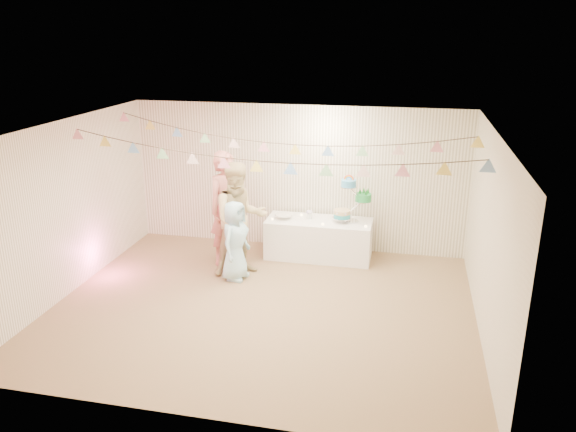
% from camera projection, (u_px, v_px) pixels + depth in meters
% --- Properties ---
extents(floor, '(6.00, 6.00, 0.00)m').
position_uv_depth(floor, '(263.00, 307.00, 8.15)').
color(floor, '#816446').
rests_on(floor, ground).
extents(ceiling, '(6.00, 6.00, 0.00)m').
position_uv_depth(ceiling, '(260.00, 129.00, 7.32)').
color(ceiling, white).
rests_on(ceiling, ground).
extents(back_wall, '(6.00, 6.00, 0.00)m').
position_uv_depth(back_wall, '(297.00, 178.00, 10.05)').
color(back_wall, white).
rests_on(back_wall, ground).
extents(front_wall, '(6.00, 6.00, 0.00)m').
position_uv_depth(front_wall, '(195.00, 306.00, 5.42)').
color(front_wall, white).
rests_on(front_wall, ground).
extents(left_wall, '(5.00, 5.00, 0.00)m').
position_uv_depth(left_wall, '(67.00, 209.00, 8.35)').
color(left_wall, white).
rests_on(left_wall, ground).
extents(right_wall, '(5.00, 5.00, 0.00)m').
position_uv_depth(right_wall, '(489.00, 239.00, 7.13)').
color(right_wall, white).
rests_on(right_wall, ground).
extents(table, '(1.82, 0.73, 0.68)m').
position_uv_depth(table, '(319.00, 239.00, 9.83)').
color(table, white).
rests_on(table, floor).
extents(cake_stand, '(0.69, 0.41, 0.77)m').
position_uv_depth(cake_stand, '(352.00, 196.00, 9.52)').
color(cake_stand, silver).
rests_on(cake_stand, table).
extents(cake_bottom, '(0.31, 0.31, 0.15)m').
position_uv_depth(cake_bottom, '(342.00, 214.00, 9.59)').
color(cake_bottom, teal).
rests_on(cake_bottom, cake_stand).
extents(cake_middle, '(0.27, 0.27, 0.22)m').
position_uv_depth(cake_middle, '(363.00, 197.00, 9.57)').
color(cake_middle, '#1F9142').
rests_on(cake_middle, cake_stand).
extents(cake_top_tier, '(0.25, 0.25, 0.19)m').
position_uv_depth(cake_top_tier, '(349.00, 183.00, 9.42)').
color(cake_top_tier, '#449FD7').
rests_on(cake_top_tier, cake_stand).
extents(platter, '(0.30, 0.30, 0.02)m').
position_uv_depth(platter, '(283.00, 215.00, 9.78)').
color(platter, white).
rests_on(platter, table).
extents(posy, '(0.14, 0.14, 0.15)m').
position_uv_depth(posy, '(309.00, 211.00, 9.76)').
color(posy, white).
rests_on(posy, table).
extents(person_adult_a, '(0.79, 0.85, 1.95)m').
position_uv_depth(person_adult_a, '(227.00, 209.00, 9.40)').
color(person_adult_a, '#C06D64').
rests_on(person_adult_a, floor).
extents(person_adult_b, '(1.14, 1.07, 1.87)m').
position_uv_depth(person_adult_b, '(240.00, 219.00, 9.01)').
color(person_adult_b, '#CEB37E').
rests_on(person_adult_b, floor).
extents(person_child, '(0.53, 0.70, 1.30)m').
position_uv_depth(person_child, '(235.00, 241.00, 8.89)').
color(person_child, '#ADDFF5').
rests_on(person_child, floor).
extents(bunting_back, '(5.60, 1.10, 0.40)m').
position_uv_depth(bunting_back, '(279.00, 133.00, 8.42)').
color(bunting_back, pink).
rests_on(bunting_back, ceiling).
extents(bunting_front, '(5.60, 0.90, 0.36)m').
position_uv_depth(bunting_front, '(256.00, 153.00, 7.23)').
color(bunting_front, '#72A5E5').
rests_on(bunting_front, ceiling).
extents(tealight_0, '(0.04, 0.04, 0.03)m').
position_uv_depth(tealight_0, '(272.00, 219.00, 9.74)').
color(tealight_0, '#FFD88C').
rests_on(tealight_0, table).
extents(tealight_1, '(0.04, 0.04, 0.03)m').
position_uv_depth(tealight_1, '(301.00, 215.00, 9.96)').
color(tealight_1, '#FFD88C').
rests_on(tealight_1, table).
extents(tealight_2, '(0.04, 0.04, 0.03)m').
position_uv_depth(tealight_2, '(323.00, 224.00, 9.50)').
color(tealight_2, '#FFD88C').
rests_on(tealight_2, table).
extents(tealight_3, '(0.04, 0.04, 0.03)m').
position_uv_depth(tealight_3, '(341.00, 217.00, 9.85)').
color(tealight_3, '#FFD88C').
rests_on(tealight_3, table).
extents(tealight_4, '(0.04, 0.04, 0.03)m').
position_uv_depth(tealight_4, '(366.00, 226.00, 9.39)').
color(tealight_4, '#FFD88C').
rests_on(tealight_4, table).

